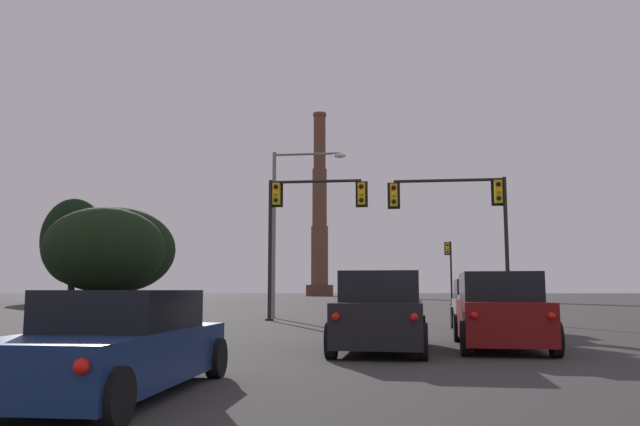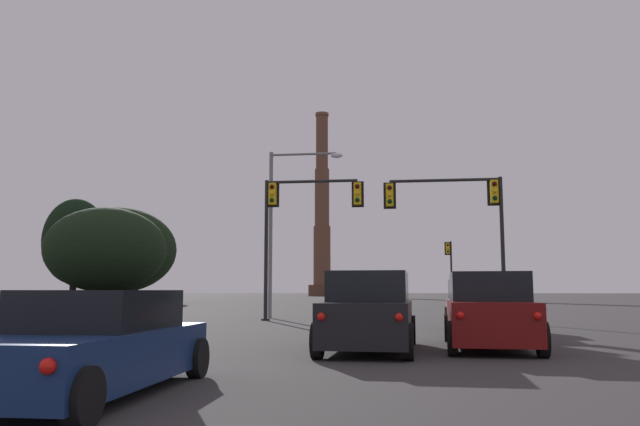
# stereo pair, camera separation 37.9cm
# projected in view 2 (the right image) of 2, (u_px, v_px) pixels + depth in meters

# --- Properties ---
(suv_center_lane_second) EXTENTS (2.24, 4.96, 1.86)m
(suv_center_lane_second) POSITION_uv_depth(u_px,v_px,m) (370.00, 312.00, 14.84)
(suv_center_lane_second) COLOR black
(suv_center_lane_second) RESTS_ON ground_plane
(pickup_truck_right_lane_front) EXTENTS (2.26, 5.53, 1.82)m
(pickup_truck_right_lane_front) POSITION_uv_depth(u_px,v_px,m) (479.00, 308.00, 21.52)
(pickup_truck_right_lane_front) COLOR gray
(pickup_truck_right_lane_front) RESTS_ON ground_plane
(sedan_left_lane_third) EXTENTS (2.02, 4.72, 1.43)m
(sedan_left_lane_third) POSITION_uv_depth(u_px,v_px,m) (94.00, 346.00, 8.55)
(sedan_left_lane_third) COLOR navy
(sedan_left_lane_third) RESTS_ON ground_plane
(suv_right_lane_second) EXTENTS (2.32, 4.98, 1.86)m
(suv_right_lane_second) POSITION_uv_depth(u_px,v_px,m) (488.00, 312.00, 15.40)
(suv_right_lane_second) COLOR maroon
(suv_right_lane_second) RESTS_ON ground_plane
(traffic_light_overhead_right) EXTENTS (5.50, 0.50, 6.55)m
(traffic_light_overhead_right) POSITION_uv_depth(u_px,v_px,m) (463.00, 211.00, 28.39)
(traffic_light_overhead_right) COLOR black
(traffic_light_overhead_right) RESTS_ON ground_plane
(traffic_light_far_right) EXTENTS (0.78, 0.50, 6.07)m
(traffic_light_far_right) POSITION_uv_depth(u_px,v_px,m) (450.00, 263.00, 59.45)
(traffic_light_far_right) COLOR black
(traffic_light_far_right) RESTS_ON ground_plane
(traffic_light_overhead_left) EXTENTS (4.88, 0.50, 6.70)m
(traffic_light_overhead_left) POSITION_uv_depth(u_px,v_px,m) (297.00, 213.00, 29.77)
(traffic_light_overhead_left) COLOR black
(traffic_light_overhead_left) RESTS_ON ground_plane
(street_lamp) EXTENTS (3.90, 0.36, 8.68)m
(street_lamp) POSITION_uv_depth(u_px,v_px,m) (283.00, 214.00, 32.52)
(street_lamp) COLOR slate
(street_lamp) RESTS_ON ground_plane
(smokestack) EXTENTS (6.43, 6.43, 43.93)m
(smokestack) POSITION_uv_depth(u_px,v_px,m) (322.00, 223.00, 147.43)
(smokestack) COLOR #523427
(smokestack) RESTS_ON ground_plane
(treeline_far_left) EXTENTS (13.61, 12.25, 11.04)m
(treeline_far_left) POSITION_uv_depth(u_px,v_px,m) (117.00, 250.00, 72.39)
(treeline_far_left) COLOR black
(treeline_far_left) RESTS_ON ground_plane
(treeline_right_mid) EXTENTS (13.06, 11.76, 10.33)m
(treeline_right_mid) POSITION_uv_depth(u_px,v_px,m) (106.00, 250.00, 67.20)
(treeline_right_mid) COLOR black
(treeline_right_mid) RESTS_ON ground_plane
(treeline_center_right) EXTENTS (7.86, 7.07, 12.63)m
(treeline_center_right) POSITION_uv_depth(u_px,v_px,m) (75.00, 241.00, 76.34)
(treeline_center_right) COLOR black
(treeline_center_right) RESTS_ON ground_plane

